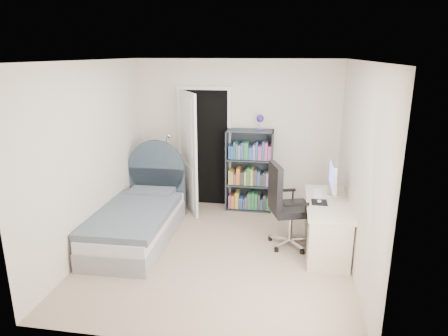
% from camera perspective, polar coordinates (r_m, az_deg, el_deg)
% --- Properties ---
extents(room_shell, '(3.50, 3.70, 2.60)m').
position_cam_1_polar(room_shell, '(5.03, -0.91, 0.70)').
color(room_shell, tan).
rests_on(room_shell, ground).
extents(door, '(0.92, 0.73, 2.06)m').
position_cam_1_polar(door, '(6.68, -4.25, 2.66)').
color(door, black).
rests_on(door, ground).
extents(bed, '(1.01, 2.05, 1.25)m').
position_cam_1_polar(bed, '(5.92, -12.09, -7.16)').
color(bed, gray).
rests_on(bed, ground).
extents(nightstand, '(0.44, 0.44, 0.65)m').
position_cam_1_polar(nightstand, '(7.04, -8.84, -1.94)').
color(nightstand, tan).
rests_on(nightstand, ground).
extents(floor_lamp, '(0.19, 0.19, 1.33)m').
position_cam_1_polar(floor_lamp, '(6.80, -7.87, -1.54)').
color(floor_lamp, silver).
rests_on(floor_lamp, ground).
extents(bookcase, '(0.77, 0.33, 1.63)m').
position_cam_1_polar(bookcase, '(6.72, 3.73, -0.79)').
color(bookcase, '#313A43').
rests_on(bookcase, ground).
extents(desk, '(0.56, 1.40, 1.15)m').
position_cam_1_polar(desk, '(5.63, 14.38, -7.56)').
color(desk, beige).
rests_on(desk, ground).
extents(office_chair, '(0.66, 0.67, 1.18)m').
position_cam_1_polar(office_chair, '(5.48, 8.67, -4.79)').
color(office_chair, silver).
rests_on(office_chair, ground).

